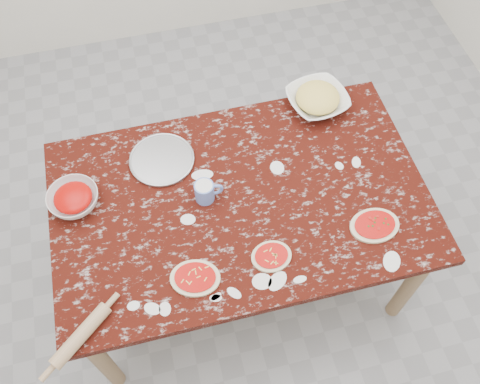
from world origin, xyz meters
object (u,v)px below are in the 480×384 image
pizza_tray (162,160)px  rolling_pin (81,335)px  worktable (240,208)px  sauce_bowl (74,199)px  cheese_bowl (317,100)px  flour_mug (205,191)px

pizza_tray → rolling_pin: rolling_pin is taller
worktable → sauce_bowl: 0.71m
pizza_tray → cheese_bowl: size_ratio=1.02×
sauce_bowl → flour_mug: flour_mug is taller
flour_mug → pizza_tray: bearing=122.4°
cheese_bowl → rolling_pin: size_ratio=1.04×
pizza_tray → worktable: bearing=-43.5°
sauce_bowl → cheese_bowl: size_ratio=0.77×
worktable → pizza_tray: (-0.29, 0.28, 0.09)m
rolling_pin → sauce_bowl: bearing=87.9°
worktable → sauce_bowl: bearing=168.0°
worktable → cheese_bowl: bearing=40.9°
worktable → flour_mug: bearing=164.7°
worktable → cheese_bowl: size_ratio=5.77×
cheese_bowl → pizza_tray: bearing=-169.5°
rolling_pin → flour_mug: bearing=40.3°
sauce_bowl → cheese_bowl: 1.20m
rolling_pin → pizza_tray: bearing=60.0°
cheese_bowl → flour_mug: bearing=-148.6°
pizza_tray → sauce_bowl: bearing=-161.6°
worktable → rolling_pin: bearing=-148.1°
worktable → flour_mug: 0.20m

